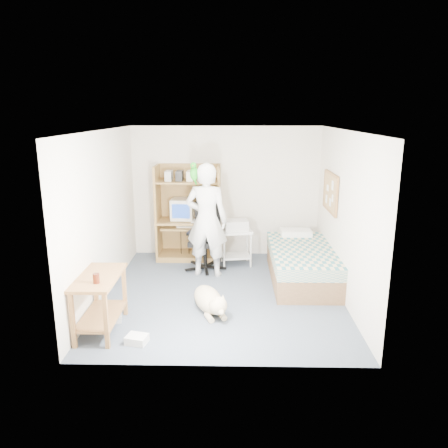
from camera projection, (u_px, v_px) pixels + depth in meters
name	position (u px, v px, depth m)	size (l,w,h in m)	color
floor	(223.00, 294.00, 6.82)	(4.00, 4.00, 0.00)	#4B5566
wall_back	(226.00, 192.00, 8.44)	(3.60, 0.02, 2.50)	silver
wall_right	(344.00, 217.00, 6.47)	(0.02, 4.00, 2.50)	silver
wall_left	(104.00, 215.00, 6.55)	(0.02, 4.00, 2.50)	silver
ceiling	(223.00, 130.00, 6.19)	(3.60, 4.00, 0.02)	white
computer_hutch	(189.00, 216.00, 8.31)	(1.20, 0.63, 1.80)	brown
bed	(302.00, 263.00, 7.32)	(1.02, 2.02, 0.66)	brown
side_desk	(100.00, 295.00, 5.57)	(0.50, 1.00, 0.75)	brown
corkboard	(330.00, 192.00, 7.29)	(0.04, 0.94, 0.66)	#A17F48
office_chair	(206.00, 246.00, 7.82)	(0.66, 0.66, 1.17)	black
person	(207.00, 220.00, 7.38)	(0.71, 0.47, 1.95)	white
parrot	(194.00, 172.00, 7.19)	(0.14, 0.25, 0.39)	#138619
dog	(210.00, 300.00, 6.16)	(0.60, 1.04, 0.41)	tan
printer_cart	(236.00, 242.00, 8.02)	(0.61, 0.52, 0.67)	silver
printer	(236.00, 225.00, 7.94)	(0.42, 0.32, 0.18)	beige
crt_monitor	(183.00, 209.00, 8.28)	(0.43, 0.46, 0.39)	beige
keyboard	(189.00, 226.00, 8.20)	(0.45, 0.16, 0.03)	beige
pencil_cup	(205.00, 218.00, 8.22)	(0.08, 0.08, 0.12)	yellow
drink_glass	(96.00, 278.00, 5.26)	(0.08, 0.08, 0.12)	#40160A
floor_box_a	(137.00, 339.00, 5.36)	(0.25, 0.20, 0.10)	silver
floor_box_b	(115.00, 318.00, 5.93)	(0.18, 0.22, 0.08)	#B2B2AD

